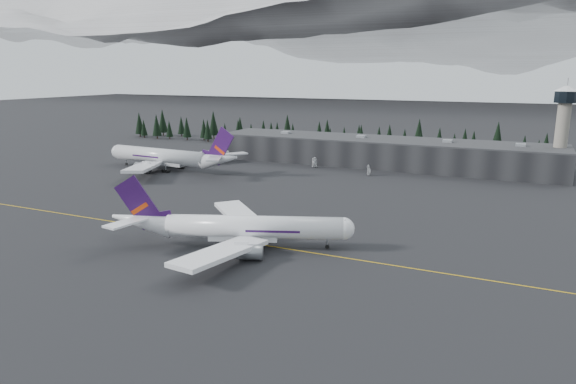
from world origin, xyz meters
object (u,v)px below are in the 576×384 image
at_px(jet_parked, 170,157).
at_px(gse_vehicle_b, 369,174).
at_px(control_tower, 563,121).
at_px(gse_vehicle_a, 314,166).
at_px(jet_main, 233,227).
at_px(terminal, 381,152).

relative_size(jet_parked, gse_vehicle_b, 15.41).
bearing_deg(control_tower, gse_vehicle_a, -167.27).
height_order(jet_main, jet_parked, jet_parked).
relative_size(control_tower, jet_main, 0.63).
bearing_deg(jet_parked, jet_main, 139.27).
distance_m(control_tower, jet_main, 156.29).
distance_m(control_tower, jet_parked, 167.99).
height_order(jet_parked, gse_vehicle_b, jet_parked).
distance_m(terminal, gse_vehicle_b, 28.03).
xyz_separation_m(jet_parked, gse_vehicle_b, (84.39, 26.09, -5.17)).
bearing_deg(jet_parked, gse_vehicle_a, -145.35).
bearing_deg(gse_vehicle_b, jet_parked, -84.53).
xyz_separation_m(jet_main, gse_vehicle_b, (5.24, 103.74, -4.35)).
relative_size(control_tower, gse_vehicle_a, 7.97).
bearing_deg(gse_vehicle_a, gse_vehicle_b, -35.75).
bearing_deg(jet_parked, gse_vehicle_b, -159.09).
relative_size(control_tower, gse_vehicle_b, 8.07).
bearing_deg(control_tower, gse_vehicle_b, -157.35).
distance_m(jet_parked, gse_vehicle_b, 88.48).
bearing_deg(gse_vehicle_b, jet_main, -14.60).
xyz_separation_m(control_tower, jet_parked, (-157.24, -56.50, -17.44)).
height_order(jet_main, gse_vehicle_a, jet_main).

